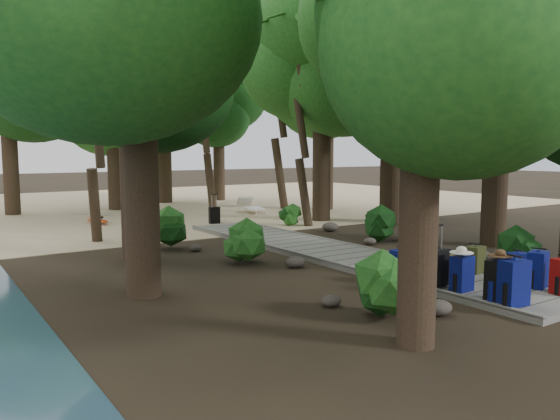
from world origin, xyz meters
TOP-DOWN VIEW (x-y plane):
  - ground at (0.00, 0.00)m, footprint 120.00×120.00m
  - sand_beach at (0.00, 16.00)m, footprint 40.00×22.00m
  - boardwalk at (0.00, 1.00)m, footprint 2.00×12.00m
  - backpack_left_a at (-0.72, -4.33)m, footprint 0.47×0.36m
  - backpack_left_b at (-0.71, -4.04)m, footprint 0.44×0.34m
  - backpack_left_c at (-0.64, -3.28)m, footprint 0.38×0.28m
  - backpack_left_d at (-0.76, -1.98)m, footprint 0.43×0.34m
  - backpack_right_b at (0.68, -3.90)m, footprint 0.47×0.39m
  - backpack_right_c at (0.80, -3.43)m, footprint 0.42×0.35m
  - backpack_right_d at (0.80, -2.50)m, footprint 0.43×0.35m
  - duffel_right_khaki at (0.67, -2.16)m, footprint 0.52×0.64m
  - duffel_right_black at (0.77, -1.49)m, footprint 0.57×0.71m
  - suitcase_on_boardwalk at (-0.77, -2.84)m, footprint 0.47×0.30m
  - lone_suitcase_on_sand at (0.27, 7.90)m, footprint 0.40×0.27m
  - hat_brown at (-0.73, -4.07)m, footprint 0.37×0.37m
  - hat_white at (-0.70, -3.31)m, footprint 0.40×0.40m
  - kayak at (-3.18, 10.19)m, footprint 1.19×3.26m
  - sun_lounger at (3.19, 9.96)m, footprint 1.23×2.10m
  - tree_right_b at (4.51, -0.35)m, footprint 5.37×5.37m
  - tree_right_c at (3.73, 1.47)m, footprint 5.49×5.49m
  - tree_right_d at (5.75, 4.66)m, footprint 6.77×6.77m
  - tree_right_e at (3.96, 6.48)m, footprint 5.28×5.28m
  - tree_right_f at (6.62, 9.49)m, footprint 5.03×5.03m
  - tree_left_a at (-3.14, -4.48)m, footprint 4.32×4.32m
  - tree_left_b at (-5.23, -0.05)m, footprint 4.88×4.88m
  - tree_left_c at (-4.25, 3.31)m, footprint 4.36×4.36m
  - tree_back_a at (-1.16, 14.53)m, footprint 4.93×4.93m
  - tree_back_b at (1.96, 16.51)m, footprint 5.71×5.71m
  - tree_back_c at (4.85, 16.19)m, footprint 4.70×4.70m
  - tree_back_d at (-5.20, 14.96)m, footprint 5.17×5.17m
  - palm_right_a at (2.80, 5.82)m, footprint 4.09×4.09m
  - palm_right_b at (5.21, 11.03)m, footprint 4.89×4.89m
  - palm_right_c at (2.79, 12.69)m, footprint 4.65×4.65m
  - palm_left_a at (-4.48, 6.29)m, footprint 3.95×3.95m
  - rock_left_a at (-1.81, -3.76)m, footprint 0.44×0.40m
  - rock_left_b at (-2.89, -2.43)m, footprint 0.35×0.31m
  - rock_left_c at (-1.61, 0.37)m, footprint 0.44×0.40m
  - rock_left_d at (-2.59, 3.42)m, footprint 0.33×0.30m
  - rock_right_a at (1.58, -3.26)m, footprint 0.38×0.34m
  - rock_right_b at (2.58, -1.39)m, footprint 0.41×0.37m
  - rock_right_c at (1.81, 1.61)m, footprint 0.36×0.33m
  - rock_right_d at (2.50, 4.17)m, footprint 0.54×0.49m
  - shrub_left_a at (-2.57, -3.41)m, footprint 1.09×1.09m
  - shrub_left_b at (-2.35, 1.42)m, footprint 0.98×0.98m
  - shrub_left_c at (-3.08, 4.18)m, footprint 1.30×1.30m
  - shrub_right_a at (2.26, -2.51)m, footprint 1.03×1.03m
  - shrub_right_b at (2.35, 1.90)m, footprint 1.27×1.27m
  - shrub_right_c at (2.26, 6.00)m, footprint 0.73×0.73m

SIDE VIEW (x-z plane):
  - ground at x=0.00m, z-range 0.00..0.00m
  - sand_beach at x=0.00m, z-range 0.00..0.02m
  - boardwalk at x=0.00m, z-range 0.00..0.12m
  - rock_left_d at x=-2.59m, z-range 0.00..0.18m
  - rock_left_b at x=-2.89m, z-range 0.00..0.19m
  - rock_right_c at x=1.81m, z-range 0.00..0.20m
  - rock_right_a at x=1.58m, z-range 0.00..0.21m
  - rock_right_b at x=2.58m, z-range 0.00..0.23m
  - rock_left_c at x=-1.61m, z-range 0.00..0.24m
  - rock_left_a at x=-1.81m, z-range 0.00..0.24m
  - rock_right_d at x=2.50m, z-range 0.00..0.30m
  - kayak at x=-3.18m, z-range 0.02..0.34m
  - duffel_right_khaki at x=0.67m, z-range 0.12..0.49m
  - lone_suitcase_on_sand at x=0.27m, z-range 0.02..0.61m
  - duffel_right_black at x=0.77m, z-range 0.12..0.51m
  - shrub_right_c at x=2.26m, z-range 0.00..0.66m
  - sun_lounger at x=3.19m, z-range 0.02..0.66m
  - backpack_right_d at x=0.80m, z-range 0.12..0.71m
  - backpack_left_d at x=-0.76m, z-range 0.12..0.72m
  - backpack_right_c at x=0.80m, z-range 0.12..0.73m
  - shrub_left_b at x=-2.35m, z-range 0.00..0.88m
  - suitcase_on_boardwalk at x=-0.77m, z-range 0.12..0.80m
  - backpack_left_c at x=-0.64m, z-range 0.12..0.81m
  - shrub_right_a at x=2.26m, z-range 0.00..0.93m
  - backpack_right_b at x=0.68m, z-range 0.12..0.85m
  - shrub_left_a at x=-2.57m, z-range 0.00..0.98m
  - backpack_left_b at x=-0.71m, z-range 0.12..0.88m
  - backpack_left_a at x=-0.72m, z-range 0.12..0.93m
  - shrub_right_b at x=2.35m, z-range 0.00..1.14m
  - shrub_left_c at x=-3.08m, z-range 0.00..1.17m
  - hat_white at x=-0.70m, z-range 0.81..0.94m
  - hat_brown at x=-0.73m, z-range 0.88..0.99m
  - palm_left_a at x=-4.48m, z-range 0.00..6.29m
  - palm_right_a at x=2.80m, z-range 0.00..6.97m
  - tree_left_a at x=-3.14m, z-range 0.00..7.21m
  - palm_right_c at x=2.79m, z-range 0.00..7.40m
  - tree_left_c at x=-4.25m, z-range 0.00..7.58m
  - tree_back_c at x=4.85m, z-range 0.00..8.46m
  - tree_back_a at x=-1.16m, z-range 0.00..8.54m
  - tree_back_d at x=-5.20m, z-range 0.00..8.62m
  - tree_left_b at x=-5.23m, z-range 0.00..8.79m
  - tree_right_f at x=6.62m, z-range 0.00..8.97m
  - palm_right_b at x=5.21m, z-range 0.00..9.45m
  - tree_right_e at x=3.96m, z-range 0.00..9.50m
  - tree_right_c at x=3.73m, z-range 0.00..9.50m
  - tree_right_b at x=4.51m, z-range 0.00..9.58m
  - tree_back_b at x=1.96m, z-range 0.00..10.19m
  - tree_right_d at x=5.75m, z-range 0.00..12.41m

